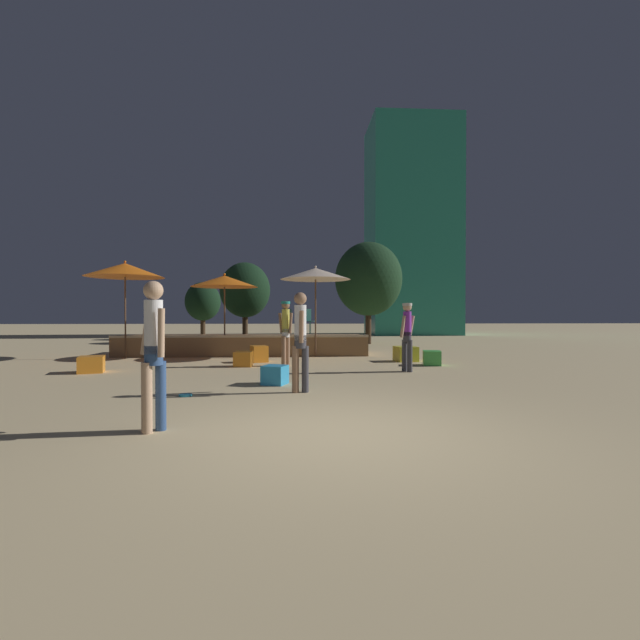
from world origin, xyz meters
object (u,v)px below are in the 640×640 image
at_px(patio_umbrella_1, 125,270).
at_px(patio_umbrella_2, 225,281).
at_px(cube_seat_0, 432,358).
at_px(cube_seat_1, 91,364).
at_px(cube_seat_4, 259,354).
at_px(background_tree_2, 245,290).
at_px(cube_seat_5, 275,375).
at_px(patio_umbrella_0, 316,274).
at_px(person_0, 407,333).
at_px(background_tree_1, 203,302).
at_px(cube_seat_2, 406,354).
at_px(person_3, 300,337).
at_px(bistro_chair_0, 309,319).
at_px(person_1, 154,348).
at_px(background_tree_0, 368,279).
at_px(person_2, 286,329).
at_px(bistro_chair_1, 289,319).
at_px(cube_seat_3, 243,359).
at_px(frisbee_disc, 185,395).

distance_m(patio_umbrella_1, patio_umbrella_2, 3.18).
height_order(cube_seat_0, cube_seat_1, cube_seat_0).
xyz_separation_m(cube_seat_0, cube_seat_4, (-4.94, 1.08, 0.04)).
xyz_separation_m(patio_umbrella_1, background_tree_2, (2.93, 7.95, -0.19)).
bearing_deg(background_tree_2, cube_seat_5, -80.72).
distance_m(patio_umbrella_0, person_0, 4.74).
bearing_deg(cube_seat_5, background_tree_1, 106.89).
height_order(cube_seat_2, person_3, person_3).
relative_size(cube_seat_5, bistro_chair_0, 0.65).
relative_size(person_1, background_tree_2, 0.45).
relative_size(patio_umbrella_1, background_tree_1, 0.96).
height_order(cube_seat_1, person_0, person_0).
bearing_deg(background_tree_2, cube_seat_2, -57.19).
xyz_separation_m(cube_seat_5, background_tree_0, (3.95, 11.79, 2.96)).
bearing_deg(patio_umbrella_2, person_2, -51.72).
bearing_deg(cube_seat_4, bistro_chair_1, 74.83).
xyz_separation_m(cube_seat_1, cube_seat_3, (3.60, 1.05, 0.00)).
relative_size(patio_umbrella_1, bistro_chair_0, 3.54).
bearing_deg(background_tree_0, background_tree_1, 152.51).
bearing_deg(bistro_chair_1, cube_seat_5, -7.22).
distance_m(cube_seat_0, cube_seat_5, 5.25).
height_order(patio_umbrella_2, cube_seat_5, patio_umbrella_2).
height_order(patio_umbrella_0, cube_seat_0, patio_umbrella_0).
bearing_deg(cube_seat_4, person_0, -31.24).
bearing_deg(patio_umbrella_0, frisbee_disc, -111.05).
bearing_deg(cube_seat_0, frisbee_disc, -143.78).
bearing_deg(frisbee_disc, cube_seat_2, 44.95).
bearing_deg(frisbee_disc, background_tree_0, 67.18).
xyz_separation_m(person_3, background_tree_1, (-5.51, 17.38, 1.14)).
xyz_separation_m(cube_seat_0, person_2, (-4.12, 0.11, 0.83)).
relative_size(person_2, person_3, 0.98).
distance_m(person_1, person_2, 6.79).
distance_m(patio_umbrella_0, cube_seat_1, 7.21).
distance_m(person_3, bistro_chair_1, 8.15).
bearing_deg(bistro_chair_0, cube_seat_0, -86.70).
relative_size(patio_umbrella_0, person_0, 1.78).
bearing_deg(bistro_chair_1, person_1, -13.78).
height_order(cube_seat_5, person_0, person_0).
bearing_deg(cube_seat_4, patio_umbrella_0, 39.40).
height_order(patio_umbrella_1, cube_seat_2, patio_umbrella_1).
distance_m(patio_umbrella_0, patio_umbrella_2, 3.10).
bearing_deg(cube_seat_1, bistro_chair_0, 40.99).
distance_m(cube_seat_5, background_tree_1, 17.30).
height_order(person_0, bistro_chair_1, person_0).
relative_size(cube_seat_1, cube_seat_5, 1.21).
bearing_deg(bistro_chair_1, bistro_chair_0, 57.85).
bearing_deg(person_2, person_3, -137.88).
bearing_deg(cube_seat_3, patio_umbrella_1, 150.09).
bearing_deg(cube_seat_1, cube_seat_2, 13.83).
distance_m(cube_seat_5, bistro_chair_1, 7.28).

